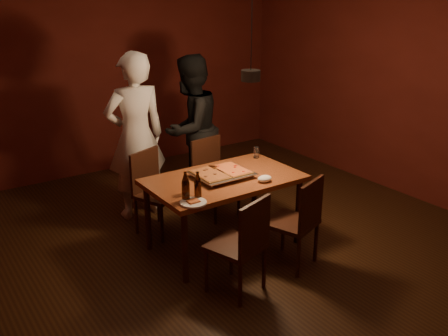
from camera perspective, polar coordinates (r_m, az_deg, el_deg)
room_shell at (r=4.74m, az=3.00°, el=6.32°), size 6.00×6.00×6.00m
dining_table at (r=4.94m, az=-0.00°, el=-1.90°), size 1.50×0.90×0.75m
chair_far_left at (r=5.38m, az=-8.14°, el=-1.82°), size 0.55×0.55×0.49m
chair_far_right at (r=5.75m, az=-1.39°, el=-0.20°), size 0.47×0.47×0.49m
chair_near_left at (r=4.22m, az=2.29°, el=-7.97°), size 0.53×0.53×0.49m
chair_near_right at (r=4.68m, az=8.68°, el=-5.30°), size 0.54×0.54×0.49m
pizza_tray at (r=4.91m, az=-0.23°, el=-0.80°), size 0.58×0.49×0.05m
pizza_meat at (r=4.84m, az=-1.64°, el=-0.71°), size 0.26×0.40×0.02m
pizza_cheese at (r=4.97m, az=0.90°, el=-0.15°), size 0.25×0.40×0.02m
spatula at (r=4.91m, az=-0.45°, el=-0.33°), size 0.11×0.25×0.04m
beer_bottle_a at (r=4.36m, az=-4.41°, el=-2.10°), size 0.07×0.07×0.26m
beer_bottle_b at (r=4.40m, az=-3.02°, el=-2.00°), size 0.06×0.06×0.24m
water_glass_left at (r=4.52m, az=-4.39°, el=-2.33°), size 0.07×0.07×0.11m
water_glass_right at (r=5.47m, az=3.71°, el=1.78°), size 0.06×0.06×0.12m
plate_slice at (r=4.33m, az=-3.53°, el=-3.95°), size 0.23×0.23×0.03m
napkin at (r=4.81m, az=4.67°, el=-1.22°), size 0.15×0.11×0.06m
diner_white at (r=5.66m, az=-10.06°, el=3.55°), size 0.72×0.51×1.89m
diner_dark at (r=6.10m, az=-3.83°, el=4.47°), size 1.07×0.98×1.79m
pendant_lamp at (r=4.67m, az=3.08°, el=10.63°), size 0.18×0.18×1.10m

